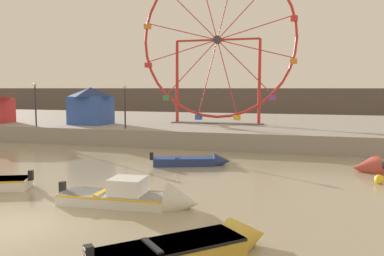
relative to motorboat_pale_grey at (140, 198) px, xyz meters
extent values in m
plane|color=gray|center=(-2.91, -3.27, -0.30)|extent=(240.00, 240.00, 0.00)
cube|color=gray|center=(-2.91, 25.62, 0.34)|extent=(110.00, 23.11, 1.29)
cube|color=#564C47|center=(-2.91, 47.80, 1.90)|extent=(140.00, 3.00, 4.40)
cube|color=silver|center=(-1.02, -0.06, -0.09)|extent=(4.31, 1.73, 0.43)
cube|color=gold|center=(-1.02, -0.06, 0.08)|extent=(4.27, 1.74, 0.08)
cone|color=silver|center=(1.65, 0.09, -0.09)|extent=(1.24, 1.48, 1.42)
cube|color=black|center=(-3.24, -0.18, 0.23)|extent=(0.21, 0.25, 0.44)
cube|color=silver|center=(-0.50, -0.03, 0.43)|extent=(1.34, 1.26, 0.62)
cube|color=gold|center=(-1.55, -0.09, 0.15)|extent=(0.23, 1.27, 0.06)
cube|color=gold|center=(2.77, -4.52, -0.05)|extent=(3.68, 3.67, 0.52)
cube|color=black|center=(2.77, -4.52, 0.17)|extent=(3.67, 3.66, 0.08)
cone|color=gold|center=(4.54, -2.77, -0.05)|extent=(1.61, 1.62, 1.20)
cube|color=black|center=(1.31, -5.98, 0.32)|extent=(0.31, 0.31, 0.44)
cube|color=black|center=(2.42, -4.87, 0.24)|extent=(0.87, 0.88, 0.06)
cone|color=#B24238|center=(8.94, 9.16, -0.09)|extent=(1.51, 1.72, 1.49)
cube|color=navy|center=(-0.85, 8.23, -0.08)|extent=(3.63, 2.16, 0.46)
cube|color=navy|center=(-0.85, 8.23, 0.11)|extent=(3.61, 2.17, 0.08)
cone|color=navy|center=(1.23, 8.97, -0.08)|extent=(1.24, 1.26, 0.99)
cube|color=black|center=(-2.58, 7.60, 0.26)|extent=(0.27, 0.29, 0.44)
cube|color=navy|center=(-1.26, 8.08, 0.18)|extent=(0.45, 0.89, 0.06)
cube|color=black|center=(-5.74, 1.17, 0.29)|extent=(0.28, 0.30, 0.44)
torus|color=red|center=(-1.93, 21.57, 8.33)|extent=(13.73, 0.24, 13.73)
cylinder|color=#38383D|center=(-1.93, 21.57, 8.33)|extent=(0.70, 0.50, 0.70)
cylinder|color=red|center=(1.32, 21.57, 9.23)|extent=(6.52, 0.08, 1.88)
cube|color=red|center=(4.57, 21.57, 9.86)|extent=(0.56, 0.48, 0.44)
cylinder|color=red|center=(0.43, 21.57, 10.73)|extent=(4.78, 0.08, 4.87)
cylinder|color=red|center=(-1.09, 21.57, 11.59)|extent=(1.76, 0.08, 6.55)
cylinder|color=red|center=(-2.83, 21.57, 11.58)|extent=(1.88, 0.08, 6.52)
cylinder|color=red|center=(-4.33, 21.57, 10.69)|extent=(4.87, 0.08, 4.78)
cylinder|color=red|center=(-5.19, 21.57, 9.17)|extent=(6.55, 0.08, 1.76)
cube|color=orange|center=(-8.46, 21.57, 9.73)|extent=(0.56, 0.48, 0.44)
cylinder|color=red|center=(-5.18, 21.57, 7.42)|extent=(6.52, 0.08, 1.88)
cube|color=red|center=(-8.42, 21.57, 6.24)|extent=(0.56, 0.48, 0.44)
cylinder|color=red|center=(-4.29, 21.57, 5.92)|extent=(4.78, 0.08, 4.87)
cube|color=#33934C|center=(-6.65, 21.57, 3.23)|extent=(0.56, 0.48, 0.44)
cylinder|color=red|center=(-2.77, 21.57, 5.06)|extent=(1.76, 0.08, 6.55)
cube|color=#3356B7|center=(-3.61, 21.57, 1.52)|extent=(0.56, 0.48, 0.44)
cylinder|color=red|center=(-1.02, 21.57, 5.08)|extent=(1.88, 0.08, 6.52)
cube|color=yellow|center=(-0.12, 21.57, 1.55)|extent=(0.56, 0.48, 0.44)
cylinder|color=red|center=(0.48, 21.57, 5.97)|extent=(4.87, 0.08, 4.78)
cube|color=purple|center=(2.89, 21.57, 3.33)|extent=(0.56, 0.48, 0.44)
cylinder|color=red|center=(1.34, 21.57, 7.49)|extent=(6.55, 0.08, 1.76)
cube|color=orange|center=(4.60, 21.57, 6.37)|extent=(0.56, 0.48, 0.44)
cylinder|color=red|center=(-5.64, 21.57, 4.66)|extent=(0.28, 0.28, 7.34)
cylinder|color=red|center=(1.78, 21.57, 4.66)|extent=(0.28, 0.28, 7.34)
cylinder|color=red|center=(-1.93, 21.57, 8.33)|extent=(7.42, 0.18, 0.18)
cube|color=#4C4C51|center=(-1.93, 21.57, 1.03)|extent=(8.22, 1.20, 0.08)
cube|color=#3356B7|center=(-12.39, 17.95, 2.20)|extent=(3.31, 2.95, 2.43)
pyramid|color=navy|center=(-12.39, 17.95, 3.79)|extent=(3.64, 3.25, 0.80)
cylinder|color=#2D2D33|center=(-7.81, 15.21, 2.54)|extent=(0.12, 0.12, 3.11)
sphere|color=#F2EACC|center=(-7.81, 15.21, 4.23)|extent=(0.32, 0.32, 0.32)
cylinder|color=#2D2D33|center=(-15.55, 14.66, 2.63)|extent=(0.12, 0.12, 3.30)
sphere|color=#F2EACC|center=(-15.55, 14.66, 4.42)|extent=(0.32, 0.32, 0.32)
sphere|color=yellow|center=(9.24, 6.41, -0.08)|extent=(0.44, 0.44, 0.44)
camera|label=1|loc=(6.13, -14.05, 4.14)|focal=38.49mm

